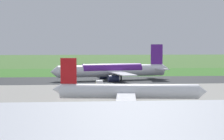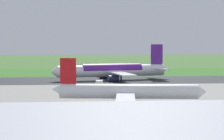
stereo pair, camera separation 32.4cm
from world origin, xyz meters
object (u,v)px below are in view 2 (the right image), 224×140
Objects in this scene: no_stopping_sign at (115,70)px; traffic_cone_orange at (105,72)px; airliner_parked_mid at (128,91)px; airliner_main at (113,70)px; service_truck_baggage at (99,84)px.

no_stopping_sign is 6.62m from traffic_cone_orange.
airliner_main is at bearing -91.29° from airliner_parked_mid.
traffic_cone_orange is (-0.76, -108.38, -3.04)m from airliner_parked_mid.
airliner_parked_mid reaches higher than traffic_cone_orange.
no_stopping_sign reaches higher than traffic_cone_orange.
airliner_main is 28.83m from service_truck_baggage.
airliner_parked_mid is 7.07× the size of service_truck_baggage.
airliner_main is 65.08m from airliner_parked_mid.
service_truck_baggage is at bearing 79.83° from no_stopping_sign.
traffic_cone_orange is (-6.68, -71.04, -1.13)m from service_truck_baggage.
airliner_main is at bearing -104.92° from service_truck_baggage.
service_truck_baggage reaches higher than no_stopping_sign.
airliner_parked_mid is (1.47, 65.05, -1.04)m from airliner_main.
no_stopping_sign is at bearing -96.77° from airliner_main.
airliner_parked_mid is 16.39× the size of no_stopping_sign.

